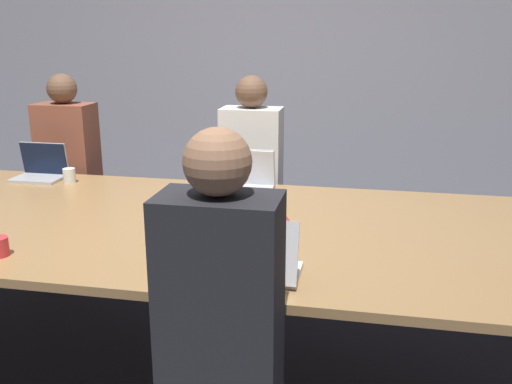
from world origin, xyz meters
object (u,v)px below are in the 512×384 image
at_px(laptop_near_midright, 254,261).
at_px(person_far_center, 252,184).
at_px(cup_near_midright, 188,256).
at_px(stapler, 170,233).
at_px(cup_far_center, 201,184).
at_px(laptop_far_center, 247,178).
at_px(person_far_left, 70,176).
at_px(laptop_far_left, 41,168).
at_px(person_near_midright, 221,342).
at_px(cup_far_left, 69,176).

height_order(laptop_near_midright, person_far_center, person_far_center).
bearing_deg(cup_near_midright, stapler, 121.88).
bearing_deg(cup_far_center, laptop_near_midright, -64.31).
relative_size(laptop_near_midright, cup_near_midright, 3.85).
distance_m(cup_near_midright, laptop_far_center, 1.20).
relative_size(person_far_left, cup_far_center, 14.51).
bearing_deg(laptop_far_left, stapler, -36.63).
relative_size(person_far_center, cup_far_center, 14.57).
relative_size(person_near_midright, stapler, 9.13).
height_order(laptop_far_center, cup_far_center, laptop_far_center).
xyz_separation_m(laptop_near_midright, person_near_midright, (-0.04, -0.38, -0.14)).
distance_m(laptop_near_midright, person_far_center, 1.69).
relative_size(cup_far_center, stapler, 0.62).
xyz_separation_m(person_far_left, person_near_midright, (1.65, -2.00, 0.01)).
distance_m(cup_far_left, laptop_far_center, 1.16).
bearing_deg(cup_far_left, laptop_far_left, 165.00).
height_order(person_near_midright, cup_far_center, person_near_midright).
relative_size(laptop_near_midright, cup_far_center, 3.70).
xyz_separation_m(laptop_near_midright, cup_near_midright, (-0.29, 0.07, -0.03)).
height_order(person_far_left, cup_near_midright, person_far_left).
relative_size(laptop_far_center, cup_far_center, 3.32).
height_order(person_far_left, person_far_center, person_far_center).
bearing_deg(cup_far_center, cup_far_left, 177.95).
bearing_deg(laptop_near_midright, laptop_far_left, -36.88).
xyz_separation_m(person_near_midright, laptop_far_center, (-0.26, 1.64, 0.14)).
xyz_separation_m(cup_near_midright, person_far_center, (-0.06, 1.58, -0.11)).
distance_m(laptop_far_left, cup_near_midright, 1.84).
relative_size(person_near_midright, cup_near_midright, 15.23).
bearing_deg(laptop_far_center, laptop_far_left, 179.94).
distance_m(cup_far_left, person_near_midright, 2.13).
bearing_deg(cup_near_midright, cup_far_left, 135.62).
xyz_separation_m(cup_far_center, stapler, (0.08, -0.80, -0.02)).
bearing_deg(cup_far_left, person_near_midright, -48.18).
bearing_deg(person_far_center, person_far_left, -178.59).
height_order(cup_far_center, stapler, cup_far_center).
distance_m(cup_near_midright, stapler, 0.35).
bearing_deg(stapler, person_near_midright, -73.39).
relative_size(cup_far_left, cup_far_center, 0.96).
height_order(person_far_left, cup_far_center, person_far_left).
bearing_deg(laptop_far_left, person_near_midright, -44.91).
relative_size(laptop_near_midright, stapler, 2.31).
height_order(cup_near_midright, stapler, cup_near_midright).
relative_size(laptop_near_midright, person_near_midright, 0.25).
distance_m(laptop_far_center, stapler, 0.92).
distance_m(cup_far_center, stapler, 0.81).
xyz_separation_m(cup_far_left, person_near_midright, (1.42, -1.58, -0.11)).
height_order(laptop_far_center, person_far_center, person_far_center).
bearing_deg(cup_far_left, person_far_center, 22.11).
bearing_deg(person_far_left, laptop_far_left, -89.91).
bearing_deg(laptop_far_center, cup_far_left, -176.96).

